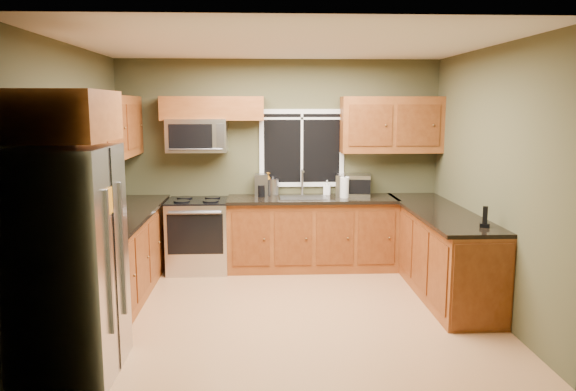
{
  "coord_description": "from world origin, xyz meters",
  "views": [
    {
      "loc": [
        -0.23,
        -5.59,
        2.11
      ],
      "look_at": [
        0.05,
        0.35,
        1.15
      ],
      "focal_mm": 35.0,
      "sensor_mm": 36.0,
      "label": 1
    }
  ],
  "objects": [
    {
      "name": "countertop_back",
      "position": [
        0.42,
        1.48,
        0.92
      ],
      "size": [
        2.17,
        0.65,
        0.04
      ],
      "primitive_type": "cube",
      "color": "black",
      "rests_on": "base_cabinets_back"
    },
    {
      "name": "ceiling",
      "position": [
        0.0,
        0.0,
        2.7
      ],
      "size": [
        4.2,
        4.2,
        0.0
      ],
      "primitive_type": "plane",
      "rotation": [
        3.14,
        0.0,
        0.0
      ],
      "color": "white",
      "rests_on": "back_wall"
    },
    {
      "name": "upper_cabinets_left",
      "position": [
        -1.94,
        0.48,
        1.86
      ],
      "size": [
        0.33,
        2.65,
        0.72
      ],
      "primitive_type": "cube",
      "color": "brown",
      "rests_on": "left_wall"
    },
    {
      "name": "toaster_oven",
      "position": [
        0.97,
        1.62,
        1.08
      ],
      "size": [
        0.5,
        0.42,
        0.28
      ],
      "color": "#B7B7BC",
      "rests_on": "countertop_back"
    },
    {
      "name": "base_cabinets_left",
      "position": [
        -1.8,
        0.48,
        0.45
      ],
      "size": [
        0.6,
        2.65,
        0.9
      ],
      "primitive_type": "cube",
      "color": "brown",
      "rests_on": "ground"
    },
    {
      "name": "base_cabinets_peninsula",
      "position": [
        1.8,
        0.54,
        0.45
      ],
      "size": [
        0.6,
        2.52,
        0.9
      ],
      "color": "brown",
      "rests_on": "ground"
    },
    {
      "name": "left_wall",
      "position": [
        -2.1,
        0.0,
        1.35
      ],
      "size": [
        0.0,
        3.6,
        3.6
      ],
      "primitive_type": "plane",
      "rotation": [
        1.57,
        0.0,
        1.57
      ],
      "color": "#44442A",
      "rests_on": "ground"
    },
    {
      "name": "coffee_maker",
      "position": [
        -0.24,
        1.64,
        1.07
      ],
      "size": [
        0.17,
        0.23,
        0.29
      ],
      "color": "slate",
      "rests_on": "countertop_back"
    },
    {
      "name": "sink",
      "position": [
        0.3,
        1.49,
        0.95
      ],
      "size": [
        0.6,
        0.42,
        0.36
      ],
      "color": "slate",
      "rests_on": "countertop_back"
    },
    {
      "name": "refrigerator",
      "position": [
        -1.74,
        -1.3,
        0.9
      ],
      "size": [
        0.74,
        0.9,
        1.8
      ],
      "color": "#B7B7BC",
      "rests_on": "ground"
    },
    {
      "name": "base_cabinets_back",
      "position": [
        0.42,
        1.5,
        0.45
      ],
      "size": [
        2.17,
        0.6,
        0.9
      ],
      "primitive_type": "cube",
      "color": "brown",
      "rests_on": "ground"
    },
    {
      "name": "front_wall",
      "position": [
        0.0,
        -1.8,
        1.35
      ],
      "size": [
        4.2,
        0.0,
        4.2
      ],
      "primitive_type": "plane",
      "rotation": [
        -1.57,
        0.0,
        0.0
      ],
      "color": "#44442A",
      "rests_on": "ground"
    },
    {
      "name": "back_wall",
      "position": [
        0.0,
        1.8,
        1.35
      ],
      "size": [
        4.2,
        0.0,
        4.2
      ],
      "primitive_type": "plane",
      "rotation": [
        1.57,
        0.0,
        0.0
      ],
      "color": "#44442A",
      "rests_on": "ground"
    },
    {
      "name": "upper_cabinet_over_fridge",
      "position": [
        -1.74,
        -1.3,
        2.03
      ],
      "size": [
        0.72,
        0.9,
        0.38
      ],
      "primitive_type": "cube",
      "color": "brown",
      "rests_on": "left_wall"
    },
    {
      "name": "kettle",
      "position": [
        -0.09,
        1.65,
        1.06
      ],
      "size": [
        0.19,
        0.19,
        0.27
      ],
      "color": "#B7B7BC",
      "rests_on": "countertop_back"
    },
    {
      "name": "right_wall",
      "position": [
        2.1,
        0.0,
        1.35
      ],
      "size": [
        0.0,
        3.6,
        3.6
      ],
      "primitive_type": "plane",
      "rotation": [
        1.57,
        0.0,
        -1.57
      ],
      "color": "#44442A",
      "rests_on": "ground"
    },
    {
      "name": "soap_bottle_a",
      "position": [
        -0.15,
        1.67,
        1.09
      ],
      "size": [
        0.15,
        0.15,
        0.3
      ],
      "primitive_type": "imported",
      "rotation": [
        0.0,
        0.0,
        0.41
      ],
      "color": "#BF7112",
      "rests_on": "countertop_back"
    },
    {
      "name": "microwave",
      "position": [
        -1.05,
        1.61,
        1.73
      ],
      "size": [
        0.76,
        0.41,
        0.42
      ],
      "color": "#B7B7BC",
      "rests_on": "back_wall"
    },
    {
      "name": "paper_towel_roll",
      "position": [
        0.82,
        1.45,
        1.07
      ],
      "size": [
        0.12,
        0.12,
        0.29
      ],
      "color": "white",
      "rests_on": "countertop_back"
    },
    {
      "name": "upper_cabinets_back_left",
      "position": [
        -0.85,
        1.64,
        2.07
      ],
      "size": [
        1.3,
        0.33,
        0.3
      ],
      "primitive_type": "cube",
      "color": "brown",
      "rests_on": "back_wall"
    },
    {
      "name": "floor",
      "position": [
        0.0,
        0.0,
        0.0
      ],
      "size": [
        4.2,
        4.2,
        0.0
      ],
      "primitive_type": "plane",
      "color": "#A9764A",
      "rests_on": "ground"
    },
    {
      "name": "soap_bottle_b",
      "position": [
        0.63,
        1.7,
        1.04
      ],
      "size": [
        0.1,
        0.11,
        0.19
      ],
      "primitive_type": "imported",
      "rotation": [
        0.0,
        0.0,
        -0.23
      ],
      "color": "white",
      "rests_on": "countertop_back"
    },
    {
      "name": "countertop_peninsula",
      "position": [
        1.78,
        0.55,
        0.92
      ],
      "size": [
        0.65,
        2.5,
        0.04
      ],
      "primitive_type": "cube",
      "color": "black",
      "rests_on": "base_cabinets_peninsula"
    },
    {
      "name": "countertop_left",
      "position": [
        -1.78,
        0.48,
        0.92
      ],
      "size": [
        0.65,
        2.65,
        0.04
      ],
      "primitive_type": "cube",
      "color": "black",
      "rests_on": "base_cabinets_left"
    },
    {
      "name": "upper_cabinets_back_right",
      "position": [
        1.45,
        1.64,
        1.86
      ],
      "size": [
        1.3,
        0.33,
        0.72
      ],
      "primitive_type": "cube",
      "color": "brown",
      "rests_on": "back_wall"
    },
    {
      "name": "soap_bottle_c",
      "position": [
        -0.25,
        1.7,
        1.02
      ],
      "size": [
        0.14,
        0.14,
        0.15
      ],
      "primitive_type": "imported",
      "rotation": [
        0.0,
        0.0,
        -0.18
      ],
      "color": "white",
      "rests_on": "countertop_back"
    },
    {
      "name": "range",
      "position": [
        -1.05,
        1.47,
        0.47
      ],
      "size": [
        0.76,
        0.69,
        0.94
      ],
      "color": "#B7B7BC",
      "rests_on": "ground"
    },
    {
      "name": "window",
      "position": [
        0.3,
        1.78,
        1.55
      ],
      "size": [
        1.12,
        0.03,
        1.02
      ],
      "color": "white",
      "rests_on": "back_wall"
    },
    {
      "name": "cordless_phone",
      "position": [
        1.93,
        -0.36,
        1.0
      ],
      "size": [
        0.12,
        0.12,
        0.21
      ],
      "color": "black",
      "rests_on": "countertop_peninsula"
    }
  ]
}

